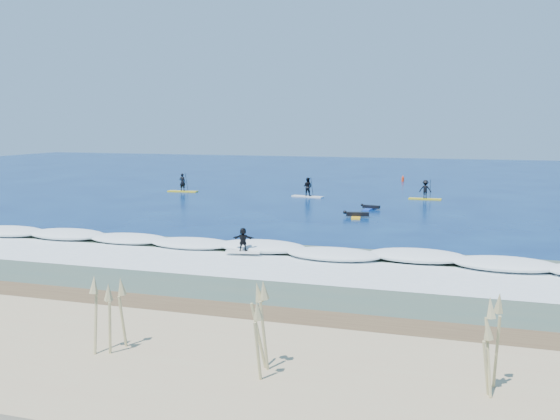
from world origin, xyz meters
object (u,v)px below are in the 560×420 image
(sup_paddler_left, at_px, (183,185))
(prone_paddler_far, at_px, (370,208))
(sup_paddler_center, at_px, (308,189))
(marker_buoy, at_px, (403,179))
(sup_paddler_right, at_px, (425,191))
(wave_surfer, at_px, (243,241))
(prone_paddler_near, at_px, (356,215))

(sup_paddler_left, distance_m, prone_paddler_far, 20.58)
(sup_paddler_center, bearing_deg, marker_buoy, 78.75)
(sup_paddler_right, distance_m, wave_surfer, 27.44)
(prone_paddler_near, bearing_deg, sup_paddler_right, -26.54)
(sup_paddler_right, xyz_separation_m, prone_paddler_far, (-3.53, -7.71, -0.63))
(prone_paddler_near, bearing_deg, sup_paddler_center, 22.01)
(sup_paddler_right, distance_m, marker_buoy, 16.77)
(sup_paddler_right, bearing_deg, sup_paddler_left, -177.01)
(prone_paddler_far, height_order, wave_surfer, wave_surfer)
(sup_paddler_left, distance_m, sup_paddler_center, 12.70)
(marker_buoy, bearing_deg, prone_paddler_far, -89.33)
(prone_paddler_near, height_order, wave_surfer, wave_surfer)
(marker_buoy, bearing_deg, wave_surfer, -94.02)
(sup_paddler_left, height_order, wave_surfer, sup_paddler_left)
(sup_paddler_right, bearing_deg, prone_paddler_far, -113.91)
(sup_paddler_right, height_order, marker_buoy, sup_paddler_right)
(sup_paddler_right, bearing_deg, wave_surfer, -103.71)
(sup_paddler_center, relative_size, sup_paddler_right, 1.07)
(sup_paddler_center, height_order, prone_paddler_far, sup_paddler_center)
(sup_paddler_left, height_order, prone_paddler_far, sup_paddler_left)
(sup_paddler_center, distance_m, wave_surfer, 25.42)
(sup_paddler_right, distance_m, prone_paddler_near, 12.69)
(sup_paddler_center, relative_size, prone_paddler_far, 1.49)
(sup_paddler_center, bearing_deg, sup_paddler_right, 16.51)
(sup_paddler_right, height_order, prone_paddler_far, sup_paddler_right)
(sup_paddler_left, relative_size, sup_paddler_right, 1.07)
(sup_paddler_left, xyz_separation_m, wave_surfer, (16.13, -25.65, 0.09))
(sup_paddler_left, relative_size, prone_paddler_near, 1.25)
(wave_surfer, relative_size, marker_buoy, 2.49)
(wave_surfer, xyz_separation_m, marker_buoy, (3.01, 42.91, -0.42))
(prone_paddler_near, xyz_separation_m, marker_buoy, (-0.01, 28.43, 0.15))
(prone_paddler_far, bearing_deg, sup_paddler_right, -14.62)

